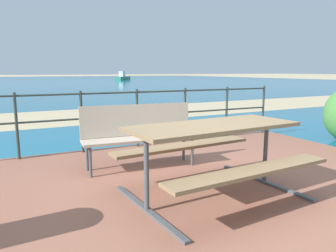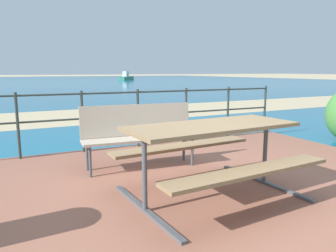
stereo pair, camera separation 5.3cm
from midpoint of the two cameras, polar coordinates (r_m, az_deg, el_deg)
The scene contains 8 objects.
ground_plane at distance 3.82m, azimuth 8.44°, elevation -12.15°, with size 240.00×240.00×0.00m, color tan.
patio_paving at distance 3.81m, azimuth 8.45°, elevation -11.73°, with size 6.40×5.20×0.06m, color #935B47.
sea_water at distance 42.99m, azimuth -23.03°, elevation 7.11°, with size 90.00×90.00×0.01m, color #196B8E.
beach_strip at distance 10.55m, azimuth -14.36°, elevation 1.76°, with size 54.00×3.62×0.01m, color tan.
picnic_table at distance 3.48m, azimuth 8.26°, elevation -2.85°, with size 1.96×1.57×0.80m.
park_bench at distance 4.57m, azimuth -4.82°, elevation -0.79°, with size 1.64×0.54×0.89m.
railing_fence at distance 5.79m, azimuth -5.09°, elevation 2.58°, with size 5.94×0.04×1.04m.
boat_mid at distance 51.78m, azimuth -7.35°, elevation 8.57°, with size 3.52×4.09×1.35m.
Camera 2 is at (-1.98, -2.94, 1.42)m, focal length 34.40 mm.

